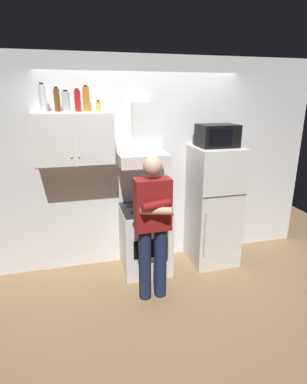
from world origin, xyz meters
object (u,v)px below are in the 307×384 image
Objects in this scene: microwave at (217,136)px; cooking_pot at (157,205)px; bottle_spice_jar at (98,106)px; bottle_canister_steel at (66,101)px; upper_cabinet at (74,138)px; bottle_soda_red at (78,101)px; bottle_liquor_amber at (86,99)px; bottle_vodka_clear at (43,98)px; refrigerator at (213,206)px; stove_oven at (145,239)px; range_hood at (142,149)px; person_standing at (153,225)px; bottle_beer_brown at (57,100)px.

cooking_pot is at bearing -170.43° from microwave.
bottle_canister_steel is at bearing -172.64° from bottle_spice_jar.
bottle_soda_red reaches higher than upper_cabinet.
bottle_vodka_clear is at bearing -175.67° from bottle_liquor_amber.
refrigerator is 5.65× the size of bottle_liquor_amber.
range_hood is (0.00, 0.13, 1.16)m from stove_oven.
bottle_canister_steel is at bearing 172.35° from stove_oven.
bottle_canister_steel is at bearing 138.11° from person_standing.
cooking_pot is at bearing -13.37° from bottle_canister_steel.
stove_oven is at bearing 137.51° from cooking_pot.
bottle_soda_red is (0.37, -0.01, -0.03)m from bottle_vodka_clear.
range_hood reaches higher than microwave.
stove_oven is at bearing -178.85° from microwave.
range_hood is 2.53× the size of cooking_pot.
cooking_pot is 1.52m from bottle_soda_red.
range_hood is 0.71m from bottle_spice_jar.
bottle_liquor_amber is (-0.63, 0.04, 0.59)m from range_hood.
bottle_beer_brown is 0.93× the size of bottle_liquor_amber.
refrigerator is 0.94m from microwave.
cooking_pot is 2.43× the size of bottle_spice_jar.
microwave reaches higher than stove_oven.
bottle_spice_jar is at bearing 174.43° from microwave.
bottle_liquor_amber is at bearing 4.33° from bottle_vodka_clear.
bottle_vodka_clear is at bearing 175.35° from bottle_canister_steel.
cooking_pot is at bearing -62.12° from range_hood.
bottle_liquor_amber is (0.17, 0.04, 0.43)m from upper_cabinet.
bottle_canister_steel is 0.94× the size of bottle_soda_red.
refrigerator is 6.06× the size of bottle_beer_brown.
upper_cabinet reaches higher than cooking_pot.
upper_cabinet is at bearing 179.91° from bottle_soda_red.
refrigerator is 2.35m from bottle_beer_brown.
bottle_canister_steel is at bearing -179.19° from range_hood.
bottle_canister_steel is 0.23m from bottle_liquor_amber.
bottle_vodka_clear is at bearing 179.60° from range_hood.
cooking_pot is at bearing 69.70° from person_standing.
bottle_spice_jar is at bearing 156.04° from cooking_pot.
stove_oven is 1.87m from bottle_liquor_amber.
microwave is 1.62× the size of cooking_pot.
range_hood is at bearing -0.40° from bottle_vodka_clear.
range_hood is at bearing 0.09° from upper_cabinet.
range_hood is at bearing 0.11° from bottle_soda_red.
microwave is at bearing -5.57° from bottle_spice_jar.
range_hood is 2.65× the size of bottle_liquor_amber.
stove_oven is 3.53× the size of bottle_soda_red.
person_standing is 1.50m from bottle_spice_jar.
bottle_canister_steel is (-0.35, -0.05, 0.06)m from bottle_spice_jar.
cooking_pot reaches higher than stove_oven.
bottle_liquor_amber reaches higher than person_standing.
bottle_soda_red is (0.12, 0.01, 0.01)m from bottle_canister_steel.
bottle_canister_steel reaches higher than microwave.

